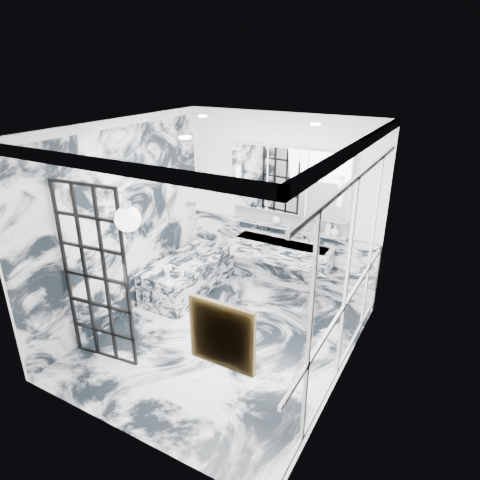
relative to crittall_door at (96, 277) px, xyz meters
The scene contains 25 objects.
floor 1.87m from the crittall_door, 42.16° to the left, with size 3.60×3.60×0.00m, color white.
ceiling 2.24m from the crittall_door, 42.16° to the left, with size 3.60×3.60×0.00m, color white.
wall_back 3.02m from the crittall_door, 68.49° to the left, with size 3.60×3.60×0.00m, color white.
wall_front 1.39m from the crittall_door, 35.99° to the right, with size 3.60×3.60×0.00m, color white.
wall_left 1.15m from the crittall_door, 116.46° to the left, with size 3.60×3.60×0.00m, color white.
wall_right 2.89m from the crittall_door, 20.28° to the left, with size 3.60×3.60×0.00m, color white.
marble_clad_back 3.05m from the crittall_door, 68.31° to the left, with size 3.18×0.05×1.05m, color white.
marble_clad_left 1.13m from the crittall_door, 115.76° to the left, with size 0.02×3.56×2.68m, color white.
panel_molding 2.87m from the crittall_door, 20.42° to the left, with size 0.03×3.40×2.30m, color white.
soap_bottle_a 3.32m from the crittall_door, 54.60° to the left, with size 0.09×0.09×0.23m, color #8C5919.
soap_bottle_b 3.23m from the crittall_door, 57.14° to the left, with size 0.09×0.09×0.19m, color #4C4C51.
soap_bottle_c 3.38m from the crittall_door, 53.18° to the left, with size 0.13×0.13×0.16m, color silver.
face_pot 2.92m from the crittall_door, 68.21° to the left, with size 0.13×0.13×0.13m, color white.
amber_bottle 3.08m from the crittall_door, 61.44° to the left, with size 0.04×0.04×0.10m, color #8C5919.
flower_vase 1.30m from the crittall_door, 85.89° to the left, with size 0.07×0.07×0.12m, color silver.
crittall_door is the anchor object (origin of this frame).
artwork 2.38m from the crittall_door, 18.99° to the right, with size 0.46×0.04×0.46m, color #CF5E15.
pendant_light 1.27m from the crittall_door, 14.19° to the right, with size 0.25×0.25×0.25m, color white.
trough_sink 2.87m from the crittall_door, 63.87° to the left, with size 1.60×0.45×0.30m, color silver.
ledge 2.99m from the crittall_door, 65.26° to the left, with size 1.90×0.14×0.04m, color silver.
subway_tile 3.05m from the crittall_door, 65.74° to the left, with size 1.90×0.03×0.23m, color white.
mirror_cabinet 3.08m from the crittall_door, 65.30° to the left, with size 1.90×0.16×1.00m, color white.
sconce_left 2.74m from the crittall_door, 80.65° to the left, with size 0.07×0.07×0.40m, color white.
sconce_right 3.41m from the crittall_door, 51.74° to the left, with size 0.07×0.07×0.40m, color white.
bathtub 2.08m from the crittall_door, 92.18° to the left, with size 0.75×1.65×0.55m, color silver.
Camera 1 is at (2.55, -4.05, 3.49)m, focal length 32.00 mm.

